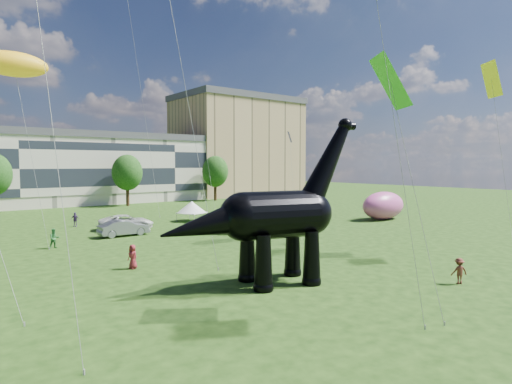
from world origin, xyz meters
TOP-DOWN VIEW (x-y plane):
  - ground at (0.00, 0.00)m, footprint 220.00×220.00m
  - terrace_row at (-8.00, 62.00)m, footprint 78.00×11.00m
  - apartment_block at (40.00, 65.00)m, footprint 28.00×18.00m
  - tree_mid_right at (8.00, 53.00)m, footprint 5.20×5.20m
  - tree_far_right at (26.00, 53.00)m, footprint 5.20×5.20m
  - dinosaur_sculpture at (-3.48, 0.47)m, footprint 12.97×5.05m
  - car_grey at (-4.12, 22.84)m, footprint 5.00×1.77m
  - car_white at (-2.29, 26.94)m, footprint 6.42×4.28m
  - car_dark at (5.73, 19.01)m, footprint 4.81×5.79m
  - gazebo_near at (6.90, 28.56)m, footprint 4.82×4.82m
  - gazebo_far at (22.70, 29.21)m, footprint 4.93×4.93m
  - inflatable_pink at (27.56, 14.57)m, footprint 7.35×3.73m
  - visitors at (-0.62, 17.34)m, footprint 45.40×43.32m
  - kites at (-6.71, 12.01)m, footprint 65.29×48.91m

SIDE VIEW (x-z plane):
  - ground at x=0.00m, z-range 0.00..0.00m
  - car_dark at x=5.73m, z-range 0.00..1.58m
  - car_white at x=-2.29m, z-range 0.00..1.64m
  - car_grey at x=-4.12m, z-range 0.00..1.64m
  - visitors at x=-0.62m, z-range -0.09..1.80m
  - gazebo_near at x=6.90m, z-range 0.51..3.06m
  - inflatable_pink at x=27.56m, z-range 0.00..3.66m
  - gazebo_far at x=22.70m, z-range 0.58..3.47m
  - dinosaur_sculpture at x=-3.48m, z-range -1.30..9.30m
  - terrace_row at x=-8.00m, z-range 0.00..12.00m
  - tree_mid_right at x=8.00m, z-range 1.57..11.01m
  - tree_far_right at x=26.00m, z-range 1.57..11.01m
  - apartment_block at x=40.00m, z-range 0.00..22.00m
  - kites at x=-6.71m, z-range 5.22..33.70m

